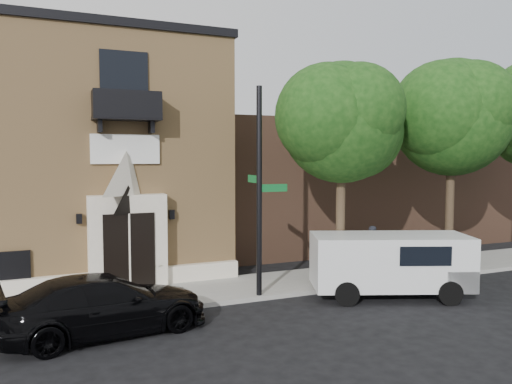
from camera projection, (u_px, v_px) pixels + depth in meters
ground at (177, 311)px, 14.97m from camera, size 120.00×120.00×0.00m
sidewalk at (195, 293)px, 16.73m from camera, size 42.00×3.00×0.15m
church at (59, 157)px, 20.79m from camera, size 12.20×11.01×9.30m
neighbour_building at (349, 183)px, 27.69m from camera, size 18.00×8.00×6.40m
street_tree_left at (344, 121)px, 17.23m from camera, size 4.97×4.38×7.77m
street_tree_mid at (455, 116)px, 19.15m from camera, size 5.21×4.64×8.25m
black_sedan at (104, 305)px, 13.01m from camera, size 5.66×2.97×1.57m
cargo_van at (396, 262)px, 16.44m from camera, size 5.45×3.75×2.08m
street_sign at (259, 191)px, 16.01m from camera, size 1.07×1.07×6.73m
fire_hydrant at (366, 271)px, 17.82m from camera, size 0.48×0.39×0.85m
dumpster at (385, 263)px, 18.54m from camera, size 1.76×1.18×1.07m
planter at (154, 275)px, 17.39m from camera, size 0.79×0.72×0.77m
pedestrian_near at (371, 248)px, 19.64m from camera, size 0.74×0.58×1.78m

